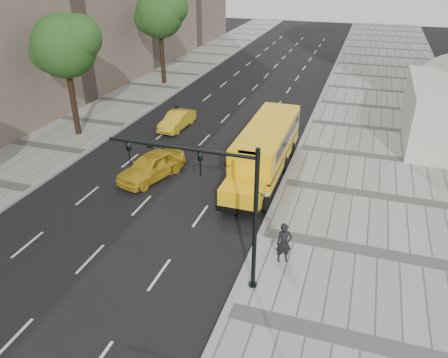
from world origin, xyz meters
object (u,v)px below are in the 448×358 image
(tree_c, at_px, (160,13))
(taxi_near, at_px, (151,166))
(school_bus, at_px, (266,145))
(traffic_signal, at_px, (221,199))
(tree_b, at_px, (65,46))
(taxi_far, at_px, (177,120))
(pedestrian, at_px, (284,243))

(tree_c, height_order, taxi_near, tree_c)
(tree_c, relative_size, school_bus, 0.81)
(tree_c, xyz_separation_m, taxi_near, (8.47, -19.88, -6.27))
(school_bus, relative_size, traffic_signal, 1.81)
(tree_b, distance_m, taxi_far, 9.63)
(taxi_near, bearing_deg, traffic_signal, -30.17)
(school_bus, relative_size, pedestrian, 6.00)
(pedestrian, bearing_deg, tree_c, 100.95)
(tree_c, relative_size, traffic_signal, 1.47)
(taxi_near, relative_size, taxi_far, 1.16)
(taxi_near, xyz_separation_m, taxi_far, (-1.97, 8.37, -0.14))
(tree_c, height_order, pedestrian, tree_c)
(tree_b, relative_size, taxi_far, 2.17)
(pedestrian, bearing_deg, school_bus, 84.43)
(pedestrian, relative_size, traffic_signal, 0.30)
(school_bus, bearing_deg, tree_c, 131.73)
(tree_c, height_order, traffic_signal, tree_c)
(tree_b, relative_size, tree_c, 0.95)
(taxi_far, bearing_deg, pedestrian, -47.11)
(pedestrian, height_order, traffic_signal, traffic_signal)
(tree_b, distance_m, traffic_signal, 20.11)
(tree_b, height_order, school_bus, tree_b)
(tree_b, relative_size, taxi_near, 1.87)
(taxi_near, distance_m, taxi_far, 8.60)
(school_bus, bearing_deg, tree_b, 174.43)
(taxi_near, bearing_deg, school_bus, 43.43)
(tree_b, bearing_deg, tree_c, 89.98)
(taxi_far, distance_m, pedestrian, 18.16)
(taxi_near, bearing_deg, tree_c, 130.39)
(traffic_signal, bearing_deg, tree_c, 119.42)
(tree_b, height_order, pedestrian, tree_b)
(taxi_far, xyz_separation_m, traffic_signal, (9.11, -16.16, 3.42))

